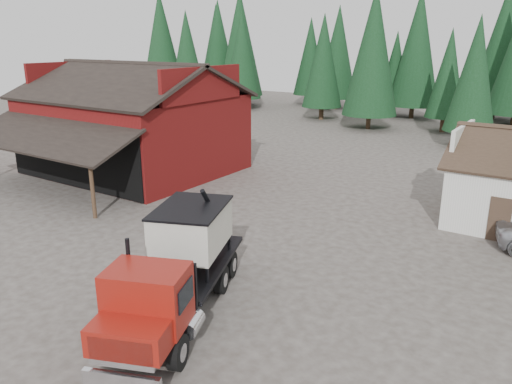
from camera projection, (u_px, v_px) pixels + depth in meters
The scene contains 7 objects.
ground at pixel (144, 259), 20.15m from camera, with size 120.00×120.00×0.00m, color #443D35.
red_barn at pixel (133, 131), 33.07m from camera, with size 12.80×13.63×7.18m.
conifer_backdrop at pixel (431, 122), 53.51m from camera, with size 76.00×16.00×16.00m, color black, non-canonical shape.
near_pine_a at pixel (187, 60), 52.20m from camera, with size 4.40×4.40×11.40m.
near_pine_b at pixel (475, 74), 39.05m from camera, with size 3.96×3.96×10.40m.
near_pine_d at pixel (373, 51), 47.10m from camera, with size 5.28×5.28×13.40m.
feed_truck at pixel (178, 264), 15.72m from camera, with size 5.07×8.40×3.69m.
Camera 1 is at (14.02, -12.83, 8.54)m, focal length 35.00 mm.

